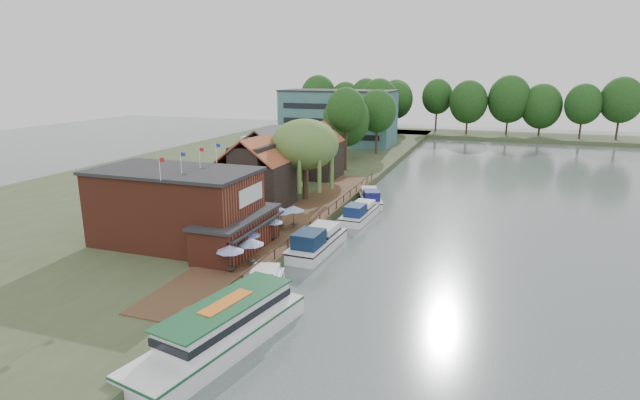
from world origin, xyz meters
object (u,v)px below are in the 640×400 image
(cruiser_1, at_px, (317,238))
(tour_boat, at_px, (220,328))
(umbrella_0, at_px, (231,259))
(cottage_a, at_px, (256,172))
(umbrella_4, at_px, (281,218))
(swan, at_px, (273,311))
(cottage_c, at_px, (316,150))
(cruiser_0, at_px, (262,285))
(umbrella_3, at_px, (273,229))
(pub, at_px, (194,208))
(cottage_b, at_px, (268,158))
(cruiser_3, at_px, (370,196))
(umbrella_5, at_px, (294,217))
(willow, at_px, (305,160))
(umbrella_1, at_px, (251,252))
(umbrella_2, at_px, (249,242))
(cruiser_2, at_px, (360,211))
(hotel_block, at_px, (338,117))

(cruiser_1, height_order, tour_boat, tour_boat)
(umbrella_0, bearing_deg, cottage_a, 110.86)
(umbrella_4, xyz_separation_m, swan, (6.23, -15.57, -2.07))
(cottage_c, height_order, cruiser_0, cottage_c)
(umbrella_3, bearing_deg, swan, -65.50)
(pub, distance_m, cottage_b, 25.33)
(cottage_b, xyz_separation_m, umbrella_0, (10.64, -30.06, -2.96))
(cruiser_0, bearing_deg, umbrella_3, 93.93)
(cottage_c, relative_size, cruiser_3, 0.94)
(umbrella_0, relative_size, swan, 5.40)
(umbrella_0, distance_m, cruiser_1, 10.72)
(pub, bearing_deg, umbrella_5, 49.73)
(willow, bearing_deg, swan, -73.38)
(cottage_b, relative_size, umbrella_1, 4.04)
(cruiser_0, bearing_deg, umbrella_2, 109.63)
(cottage_b, distance_m, umbrella_3, 24.20)
(umbrella_4, bearing_deg, umbrella_0, -85.97)
(umbrella_5, relative_size, tour_boat, 0.17)
(umbrella_3, distance_m, tour_boat, 18.02)
(pub, distance_m, swan, 15.42)
(willow, height_order, umbrella_5, willow)
(cottage_a, height_order, cottage_b, same)
(cruiser_1, relative_size, swan, 24.05)
(cottage_b, distance_m, umbrella_4, 20.71)
(umbrella_0, height_order, cruiser_1, umbrella_0)
(cottage_c, bearing_deg, umbrella_3, -77.89)
(umbrella_5, xyz_separation_m, swan, (5.22, -16.60, -2.07))
(umbrella_5, bearing_deg, tour_boat, -79.52)
(umbrella_3, height_order, cruiser_1, umbrella_3)
(umbrella_4, xyz_separation_m, cruiser_3, (5.24, 17.55, -1.21))
(cottage_c, height_order, umbrella_2, cottage_c)
(pub, xyz_separation_m, cottage_b, (-4.00, 25.00, 0.60))
(umbrella_1, relative_size, umbrella_2, 1.00)
(cottage_a, relative_size, cottage_c, 1.01)
(umbrella_2, relative_size, umbrella_3, 1.00)
(pub, bearing_deg, cruiser_2, 55.17)
(willow, relative_size, umbrella_2, 4.39)
(umbrella_5, height_order, swan, umbrella_5)
(umbrella_2, bearing_deg, umbrella_5, 85.86)
(cruiser_3, bearing_deg, pub, -134.01)
(cruiser_3, relative_size, swan, 20.50)
(willow, bearing_deg, umbrella_2, -82.78)
(cruiser_0, height_order, tour_boat, tour_boat)
(swan, bearing_deg, hotel_block, 104.13)
(cottage_b, xyz_separation_m, cruiser_1, (14.55, -20.13, -3.95))
(cruiser_3, bearing_deg, cottage_c, 119.63)
(umbrella_3, bearing_deg, cottage_c, 102.11)
(umbrella_5, bearing_deg, cottage_c, 104.68)
(cottage_b, height_order, cottage_c, same)
(umbrella_3, relative_size, tour_boat, 0.17)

